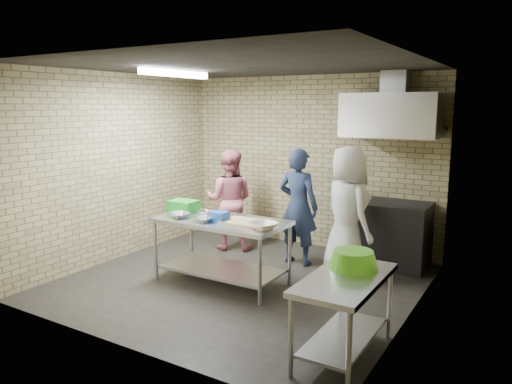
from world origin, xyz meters
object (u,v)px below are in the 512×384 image
bottle_red (398,120)px  woman_pink (229,200)px  man_navy (298,207)px  green_basin (353,259)px  bottle_green (428,122)px  blue_tub (220,217)px  woman_white (347,212)px  green_crate (184,206)px  side_counter (344,317)px  prep_table (222,251)px  stove (384,233)px

bottle_red → woman_pink: size_ratio=0.12×
man_navy → woman_pink: man_navy is taller
green_basin → bottle_green: bearing=89.6°
green_basin → bottle_red: (-0.38, 2.74, 1.19)m
blue_tub → woman_white: woman_white is taller
blue_tub → green_basin: size_ratio=0.40×
green_crate → woman_pink: size_ratio=0.24×
green_crate → side_counter: bearing=-21.6°
prep_table → green_basin: green_basin is taller
green_crate → blue_tub: (0.75, -0.22, -0.01)m
bottle_red → prep_table: bearing=-128.1°
woman_white → man_navy: bearing=27.3°
green_basin → prep_table: bearing=160.5°
bottle_green → woman_white: bearing=-126.5°
prep_table → green_crate: size_ratio=4.50×
prep_table → bottle_green: bearing=45.6°
side_counter → bottle_red: (-0.40, 2.99, 1.65)m
prep_table → green_basin: 2.14m
green_basin → man_navy: bearing=128.2°
green_basin → man_navy: size_ratio=0.28×
stove → bottle_green: (0.45, 0.24, 1.57)m
bottle_red → man_navy: size_ratio=0.11×
prep_table → green_basin: size_ratio=3.61×
prep_table → man_navy: bearing=68.1°
green_crate → woman_pink: (-0.05, 1.17, -0.12)m
stove → man_navy: bearing=-150.7°
woman_white → woman_pink: bearing=31.5°
blue_tub → man_navy: man_navy is taller
stove → blue_tub: bearing=-128.3°
stove → man_navy: (-1.07, -0.60, 0.38)m
stove → woman_pink: 2.38m
prep_table → woman_white: bearing=39.6°
woman_white → bottle_green: bearing=-87.9°
green_crate → bottle_red: bottle_red is taller
man_navy → woman_white: 0.80m
stove → woman_white: 0.91m
stove → bottle_green: size_ratio=8.00×
green_crate → woman_white: bearing=25.2°
prep_table → bottle_red: size_ratio=9.22×
side_counter → blue_tub: (-1.95, 0.85, 0.51)m
blue_tub → woman_pink: 1.61m
woman_pink → woman_white: woman_white is taller
side_counter → man_navy: (-1.52, 2.15, 0.45)m
prep_table → woman_pink: 1.54m
side_counter → green_crate: (-2.70, 1.07, 0.53)m
green_crate → woman_white: (1.97, 0.92, -0.04)m
side_counter → bottle_green: bottle_green is taller
side_counter → green_crate: bearing=158.4°
green_crate → woman_pink: woman_pink is taller
woman_pink → blue_tub: bearing=96.9°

